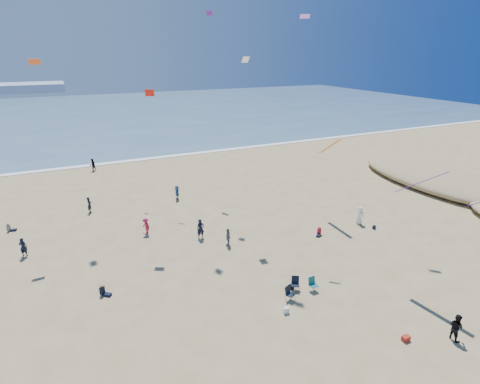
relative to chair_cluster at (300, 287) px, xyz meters
name	(u,v)px	position (x,y,z in m)	size (l,w,h in m)	color
ocean	(93,114)	(-5.67, 88.82, -0.47)	(220.00, 100.00, 0.06)	#476B84
surf_line	(124,161)	(-5.67, 38.82, -0.46)	(220.00, 1.20, 0.08)	white
standing_flyers	(229,246)	(-2.30, 6.81, 0.35)	(36.32, 46.46, 1.82)	black
seated_group	(230,289)	(-4.32, 2.02, -0.08)	(26.52, 32.01, 0.84)	white
chair_cluster	(300,287)	(0.00, 0.00, 0.00)	(2.71, 1.61, 1.00)	black
white_tote	(286,310)	(-1.91, -1.35, -0.30)	(0.35, 0.20, 0.40)	white
black_backpack	(292,286)	(-0.17, 0.70, -0.31)	(0.30, 0.22, 0.38)	black
cooler	(406,338)	(3.05, -6.33, -0.35)	(0.45, 0.30, 0.30)	#AD2618
navy_bag	(374,227)	(11.92, 5.46, -0.33)	(0.28, 0.18, 0.34)	black
kites_aloft	(285,64)	(2.56, 7.17, 14.23)	(39.99, 43.27, 26.27)	#721B93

